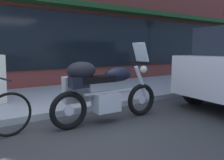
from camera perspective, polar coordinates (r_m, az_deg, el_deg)
name	(u,v)px	position (r m, az deg, el deg)	size (l,w,h in m)	color
ground_plane	(85,137)	(3.31, -6.94, -14.39)	(80.00, 80.00, 0.00)	#353535
touring_motorcycle	(101,89)	(3.73, -2.93, -2.23)	(2.07, 0.70, 1.38)	black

